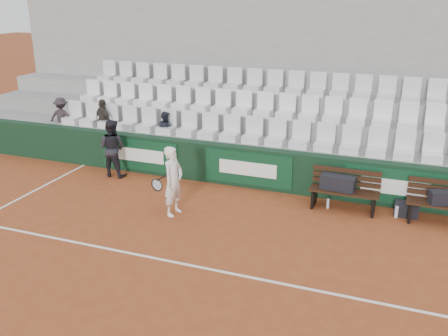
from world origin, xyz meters
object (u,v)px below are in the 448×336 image
at_px(bench_left, 343,200).
at_px(sports_bag_left, 338,183).
at_px(sports_bag_ground, 406,209).
at_px(sports_bag_right, 444,197).
at_px(bench_right, 443,214).
at_px(water_bottle_near, 328,203).
at_px(tennis_player, 173,181).
at_px(spectator_a, 60,102).
at_px(spectator_b, 102,105).
at_px(ball_kid, 112,148).
at_px(water_bottle_far, 396,212).
at_px(spectator_c, 165,114).

relative_size(bench_left, sports_bag_left, 2.02).
bearing_deg(bench_left, sports_bag_ground, 5.94).
bearing_deg(sports_bag_right, bench_right, -14.56).
distance_m(water_bottle_near, tennis_player, 3.48).
height_order(spectator_a, spectator_b, spectator_b).
bearing_deg(ball_kid, sports_bag_ground, 178.87).
bearing_deg(bench_left, tennis_player, -155.89).
xyz_separation_m(spectator_a, spectator_b, (1.41, 0.00, 0.03)).
xyz_separation_m(water_bottle_near, water_bottle_far, (1.45, 0.03, 0.02)).
relative_size(sports_bag_ground, spectator_c, 0.49).
xyz_separation_m(sports_bag_right, spectator_c, (-6.94, 1.11, 0.93)).
height_order(bench_right, sports_bag_left, sports_bag_left).
relative_size(sports_bag_ground, spectator_a, 0.44).
xyz_separation_m(bench_left, tennis_player, (-3.41, -1.53, 0.54)).
distance_m(bench_left, ball_kid, 5.97).
relative_size(sports_bag_right, spectator_b, 0.49).
height_order(bench_right, water_bottle_near, bench_right).
relative_size(tennis_player, spectator_b, 1.26).
distance_m(bench_left, water_bottle_near, 0.35).
bearing_deg(spectator_a, water_bottle_near, 156.67).
bearing_deg(sports_bag_right, tennis_player, -164.23).
bearing_deg(tennis_player, water_bottle_near, 25.47).
relative_size(water_bottle_far, spectator_c, 0.26).
height_order(spectator_a, spectator_c, spectator_a).
height_order(bench_left, sports_bag_ground, bench_left).
xyz_separation_m(tennis_player, spectator_c, (-1.52, 2.64, 0.75)).
height_order(bench_left, bench_right, same).
bearing_deg(sports_bag_right, sports_bag_ground, 169.15).
relative_size(water_bottle_near, water_bottle_far, 0.88).
relative_size(water_bottle_near, tennis_player, 0.15).
height_order(sports_bag_right, spectator_a, spectator_a).
height_order(bench_right, sports_bag_ground, bench_right).
distance_m(water_bottle_near, water_bottle_far, 1.45).
height_order(tennis_player, ball_kid, tennis_player).
relative_size(bench_left, water_bottle_near, 6.42).
xyz_separation_m(bench_right, spectator_b, (-8.89, 1.12, 1.38)).
distance_m(sports_bag_left, water_bottle_near, 0.53).
height_order(sports_bag_left, spectator_c, spectator_c).
relative_size(spectator_b, spectator_c, 1.18).
bearing_deg(ball_kid, spectator_a, -25.85).
xyz_separation_m(bench_left, bench_right, (2.04, -0.00, 0.00)).
height_order(water_bottle_far, tennis_player, tennis_player).
bearing_deg(tennis_player, sports_bag_ground, 19.37).
bearing_deg(ball_kid, spectator_b, -50.65).
xyz_separation_m(water_bottle_near, spectator_c, (-4.60, 1.17, 1.40)).
bearing_deg(sports_bag_right, ball_kid, 179.53).
xyz_separation_m(sports_bag_left, ball_kid, (-5.79, 0.04, 0.15)).
bearing_deg(sports_bag_ground, ball_kid, -179.47).
distance_m(tennis_player, spectator_c, 3.14).
bearing_deg(tennis_player, sports_bag_left, 25.50).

